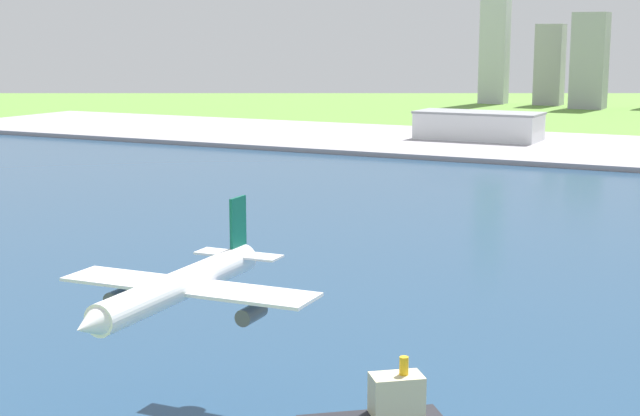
{
  "coord_description": "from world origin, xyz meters",
  "views": [
    {
      "loc": [
        79.24,
        -5.61,
        57.87
      ],
      "look_at": [
        -2.36,
        156.36,
        25.31
      ],
      "focal_mm": 53.5,
      "sensor_mm": 36.0,
      "label": 1
    }
  ],
  "objects": [
    {
      "name": "tugboat_small",
      "position": [
        27.99,
        115.44,
        3.55
      ],
      "size": [
        19.88,
        17.43,
        12.13
      ],
      "color": "black",
      "rests_on": "water_bay"
    },
    {
      "name": "industrial_pier",
      "position": [
        0.0,
        490.0,
        1.25
      ],
      "size": [
        840.0,
        140.0,
        2.5
      ],
      "primitive_type": "cube",
      "color": "#9B969C",
      "rests_on": "ground"
    },
    {
      "name": "airplane_landing",
      "position": [
        0.28,
        105.17,
        21.98
      ],
      "size": [
        40.63,
        44.1,
        14.79
      ],
      "color": "white"
    },
    {
      "name": "warehouse_main",
      "position": [
        -77.93,
        499.66,
        10.18
      ],
      "size": [
        68.05,
        28.87,
        15.32
      ],
      "color": "white",
      "rests_on": "industrial_pier"
    },
    {
      "name": "ground_plane",
      "position": [
        0.0,
        300.0,
        0.0
      ],
      "size": [
        2400.0,
        2400.0,
        0.0
      ],
      "primitive_type": "plane",
      "color": "#61903B"
    },
    {
      "name": "water_bay",
      "position": [
        0.0,
        240.0,
        0.07
      ],
      "size": [
        840.0,
        360.0,
        0.15
      ],
      "primitive_type": "cube",
      "color": "navy",
      "rests_on": "ground"
    }
  ]
}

